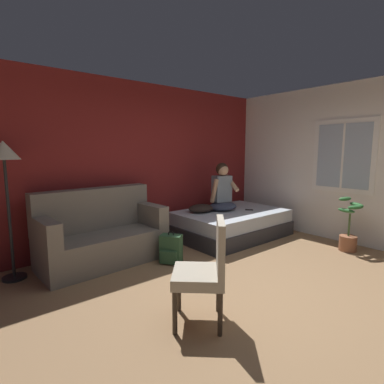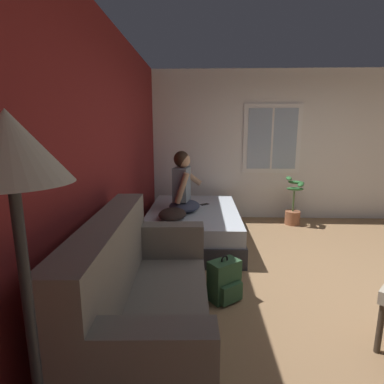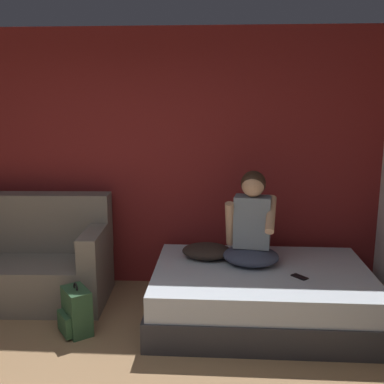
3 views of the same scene
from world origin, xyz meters
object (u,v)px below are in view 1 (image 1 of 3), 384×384
object	(u,v)px
side_chair	(206,268)
cell_phone	(249,210)
bed	(231,224)
backpack	(171,249)
couch	(101,235)
throw_pillow	(201,208)
person_seated	(222,191)
floor_lamp	(5,164)
potted_plant	(349,232)

from	to	relation	value
side_chair	cell_phone	xyz separation A→B (m)	(2.54, 1.61, -0.05)
bed	backpack	size ratio (longest dim) A/B	4.37
couch	throw_pillow	xyz separation A→B (m)	(1.85, -0.04, 0.16)
throw_pillow	backpack	bearing A→B (deg)	-150.76
throw_pillow	cell_phone	size ratio (longest dim) A/B	3.33
backpack	throw_pillow	xyz separation A→B (m)	(1.11, 0.62, 0.36)
couch	person_seated	world-z (taller)	person_seated
side_chair	person_seated	xyz separation A→B (m)	(2.14, 1.92, 0.30)
throw_pillow	couch	bearing A→B (deg)	178.85
backpack	throw_pillow	bearing A→B (deg)	29.24
backpack	floor_lamp	world-z (taller)	floor_lamp
throw_pillow	cell_phone	bearing A→B (deg)	-27.83
person_seated	potted_plant	xyz separation A→B (m)	(0.94, -1.88, -0.53)
side_chair	backpack	size ratio (longest dim) A/B	2.14
cell_phone	floor_lamp	size ratio (longest dim) A/B	0.08
throw_pillow	side_chair	bearing A→B (deg)	-130.21
side_chair	backpack	world-z (taller)	side_chair
side_chair	couch	bearing A→B (deg)	93.44
throw_pillow	potted_plant	world-z (taller)	potted_plant
backpack	cell_phone	bearing A→B (deg)	5.70
backpack	side_chair	bearing A→B (deg)	-113.45
bed	backpack	world-z (taller)	bed
couch	potted_plant	xyz separation A→B (m)	(3.21, -2.03, -0.09)
side_chair	floor_lamp	size ratio (longest dim) A/B	0.58
cell_phone	potted_plant	size ratio (longest dim) A/B	0.17
person_seated	floor_lamp	distance (m)	3.41
couch	person_seated	size ratio (longest dim) A/B	1.98
person_seated	cell_phone	size ratio (longest dim) A/B	6.08
backpack	floor_lamp	xyz separation A→B (m)	(-1.82, 0.80, 1.24)
cell_phone	bed	bearing A→B (deg)	110.63
side_chair	potted_plant	bearing A→B (deg)	0.83
bed	side_chair	distance (m)	2.87
cell_phone	person_seated	bearing A→B (deg)	101.23
bed	couch	bearing A→B (deg)	172.76
backpack	cell_phone	distance (m)	1.95
couch	cell_phone	world-z (taller)	couch
couch	side_chair	size ratio (longest dim) A/B	1.77
couch	potted_plant	world-z (taller)	couch
throw_pillow	floor_lamp	bearing A→B (deg)	176.55
bed	couch	world-z (taller)	couch
person_seated	throw_pillow	distance (m)	0.52
bed	floor_lamp	distance (m)	3.66
bed	person_seated	bearing A→B (deg)	122.51
person_seated	floor_lamp	bearing A→B (deg)	174.95
backpack	couch	bearing A→B (deg)	138.38
person_seated	cell_phone	xyz separation A→B (m)	(0.40, -0.31, -0.35)
couch	cell_phone	xyz separation A→B (m)	(2.66, -0.47, 0.09)
floor_lamp	cell_phone	bearing A→B (deg)	-9.20
person_seated	side_chair	bearing A→B (deg)	-138.06
side_chair	throw_pillow	xyz separation A→B (m)	(1.73, 2.04, 0.02)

